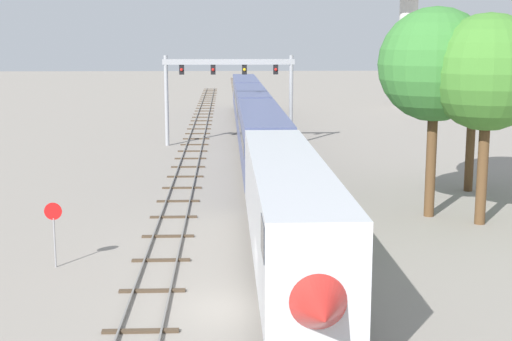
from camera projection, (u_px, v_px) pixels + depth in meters
name	position (u px, v px, depth m)	size (l,w,h in m)	color
ground_plane	(242.00, 309.00, 26.70)	(400.00, 400.00, 0.00)	gray
track_main	(247.00, 122.00, 85.75)	(2.60, 200.00, 0.16)	slate
track_near	(194.00, 148.00, 65.87)	(2.60, 160.00, 0.16)	slate
passenger_train	(255.00, 123.00, 62.86)	(3.04, 87.08, 4.80)	silver
signal_gantry	(229.00, 80.00, 66.73)	(12.10, 0.49, 8.30)	#999BA0
stop_sign	(54.00, 225.00, 31.28)	(0.76, 0.08, 2.88)	gray
trackside_tree_left	(488.00, 73.00, 37.58)	(6.10, 6.10, 11.14)	brown
trackside_tree_mid	(435.00, 65.00, 39.24)	(6.18, 6.18, 11.52)	brown
trackside_tree_right	(474.00, 71.00, 46.07)	(6.53, 6.53, 11.07)	brown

